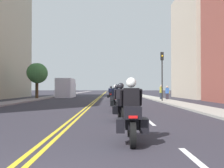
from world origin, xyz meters
TOP-DOWN VIEW (x-y plane):
  - ground_plane at (0.00, 48.00)m, footprint 264.00×264.00m
  - sidewalk_left at (-7.41, 48.00)m, footprint 2.02×144.00m
  - sidewalk_right at (7.41, 48.00)m, footprint 2.02×144.00m
  - centreline_yellow_inner at (-0.12, 48.00)m, footprint 0.12×132.00m
  - centreline_yellow_outer at (0.12, 48.00)m, footprint 0.12×132.00m
  - lane_dashes_white at (3.20, 29.00)m, footprint 0.14×56.40m
  - building_right_1 at (15.92, 34.07)m, footprint 8.62×12.58m
  - motorcycle_0 at (2.12, 3.83)m, footprint 0.77×2.08m
  - motorcycle_1 at (2.05, 8.28)m, footprint 0.78×2.10m
  - motorcycle_2 at (1.99, 12.78)m, footprint 0.77×2.30m
  - motorcycle_3 at (1.98, 17.00)m, footprint 0.77×2.26m
  - motorcycle_4 at (2.03, 21.68)m, footprint 0.77×2.24m
  - motorcycle_5 at (1.69, 26.05)m, footprint 0.77×2.14m
  - traffic_light_near at (6.80, 23.52)m, footprint 0.28×0.38m
  - pedestrian_0 at (8.10, 27.11)m, footprint 0.50×0.26m
  - pedestrian_1 at (7.52, 27.72)m, footprint 0.34×0.51m
  - street_tree_0 at (-7.89, 31.13)m, footprint 2.45×2.45m
  - street_tree_1 at (-7.52, 30.36)m, footprint 2.54×2.54m
  - parked_truck at (-5.00, 37.01)m, footprint 2.20×6.50m

SIDE VIEW (x-z plane):
  - ground_plane at x=0.00m, z-range 0.00..0.00m
  - centreline_yellow_inner at x=-0.12m, z-range 0.00..0.01m
  - centreline_yellow_outer at x=0.12m, z-range 0.00..0.01m
  - lane_dashes_white at x=3.20m, z-range 0.00..0.01m
  - sidewalk_left at x=-7.41m, z-range 0.00..0.12m
  - sidewalk_right at x=7.41m, z-range 0.00..0.12m
  - motorcycle_3 at x=1.98m, z-range -0.17..1.47m
  - motorcycle_0 at x=2.12m, z-range -0.17..1.47m
  - motorcycle_5 at x=1.69m, z-range -0.16..1.46m
  - motorcycle_1 at x=2.05m, z-range -0.14..1.46m
  - motorcycle_4 at x=2.03m, z-range -0.17..1.50m
  - motorcycle_2 at x=1.99m, z-range -0.13..1.47m
  - pedestrian_0 at x=8.10m, z-range 0.03..1.66m
  - pedestrian_1 at x=7.52m, z-range 0.03..1.78m
  - parked_truck at x=-5.00m, z-range -0.13..2.67m
  - street_tree_1 at x=-7.52m, z-range 0.98..5.52m
  - street_tree_0 at x=-7.89m, z-range 1.06..5.67m
  - traffic_light_near at x=6.80m, z-range 0.93..5.91m
  - building_right_1 at x=15.92m, z-range 0.00..15.10m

